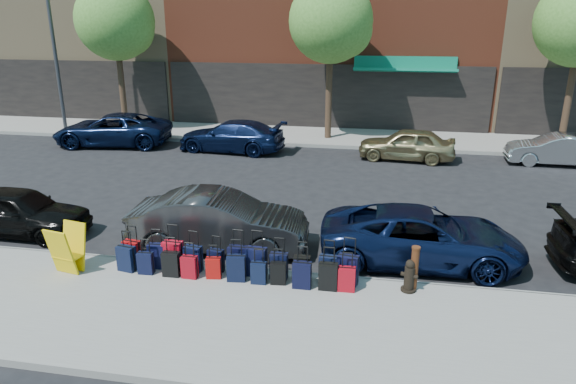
% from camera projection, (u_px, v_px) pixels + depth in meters
% --- Properties ---
extents(ground, '(120.00, 120.00, 0.00)m').
position_uv_depth(ground, '(280.00, 207.00, 16.13)').
color(ground, black).
rests_on(ground, ground).
extents(sidewalk_near, '(60.00, 4.00, 0.15)m').
position_uv_depth(sidewalk_near, '(215.00, 317.00, 10.05)').
color(sidewalk_near, gray).
rests_on(sidewalk_near, ground).
extents(sidewalk_far, '(60.00, 4.00, 0.15)m').
position_uv_depth(sidewalk_far, '(319.00, 136.00, 25.42)').
color(sidewalk_far, gray).
rests_on(sidewalk_far, ground).
extents(curb_near, '(60.00, 0.08, 0.15)m').
position_uv_depth(curb_near, '(242.00, 270.00, 11.93)').
color(curb_near, gray).
rests_on(curb_near, ground).
extents(curb_far, '(60.00, 0.08, 0.15)m').
position_uv_depth(curb_far, '(313.00, 146.00, 23.54)').
color(curb_far, gray).
rests_on(curb_far, ground).
extents(tree_left, '(3.80, 3.80, 7.27)m').
position_uv_depth(tree_left, '(118.00, 23.00, 24.91)').
color(tree_left, black).
rests_on(tree_left, sidewalk_far).
extents(tree_center, '(3.80, 3.80, 7.27)m').
position_uv_depth(tree_center, '(334.00, 23.00, 23.13)').
color(tree_center, black).
rests_on(tree_center, sidewalk_far).
extents(streetlight, '(2.59, 0.18, 8.00)m').
position_uv_depth(streetlight, '(57.00, 39.00, 24.99)').
color(streetlight, '#333338').
rests_on(streetlight, sidewalk_far).
extents(suitcase_front_0, '(0.44, 0.29, 0.97)m').
position_uv_depth(suitcase_front_0, '(132.00, 253.00, 11.93)').
color(suitcase_front_0, '#A30A0C').
rests_on(suitcase_front_0, sidewalk_near).
extents(suitcase_front_1, '(0.40, 0.24, 0.94)m').
position_uv_depth(suitcase_front_1, '(157.00, 256.00, 11.81)').
color(suitcase_front_1, black).
rests_on(suitcase_front_1, sidewalk_near).
extents(suitcase_front_2, '(0.46, 0.27, 1.07)m').
position_uv_depth(suitcase_front_2, '(173.00, 255.00, 11.75)').
color(suitcase_front_2, '#B20B1B').
rests_on(suitcase_front_2, sidewalk_near).
extents(suitcase_front_3, '(0.42, 0.27, 0.96)m').
position_uv_depth(suitcase_front_3, '(193.00, 258.00, 11.67)').
color(suitcase_front_3, black).
rests_on(suitcase_front_3, sidewalk_near).
extents(suitcase_front_4, '(0.38, 0.26, 0.86)m').
position_uv_depth(suitcase_front_4, '(216.00, 260.00, 11.64)').
color(suitcase_front_4, black).
rests_on(suitcase_front_4, sidewalk_near).
extents(suitcase_front_5, '(0.44, 0.25, 1.04)m').
position_uv_depth(suitcase_front_5, '(238.00, 260.00, 11.54)').
color(suitcase_front_5, black).
rests_on(suitcase_front_5, sidewalk_near).
extents(suitcase_front_6, '(0.46, 0.27, 1.06)m').
position_uv_depth(suitcase_front_6, '(257.00, 262.00, 11.44)').
color(suitcase_front_6, black).
rests_on(suitcase_front_6, sidewalk_near).
extents(suitcase_front_7, '(0.40, 0.23, 0.95)m').
position_uv_depth(suitcase_front_7, '(279.00, 266.00, 11.33)').
color(suitcase_front_7, black).
rests_on(suitcase_front_7, sidewalk_near).
extents(suitcase_front_8, '(0.36, 0.21, 0.87)m').
position_uv_depth(suitcase_front_8, '(302.00, 267.00, 11.30)').
color(suitcase_front_8, black).
rests_on(suitcase_front_8, sidewalk_near).
extents(suitcase_front_9, '(0.41, 0.24, 0.95)m').
position_uv_depth(suitcase_front_9, '(328.00, 268.00, 11.21)').
color(suitcase_front_9, black).
rests_on(suitcase_front_9, sidewalk_near).
extents(suitcase_front_10, '(0.48, 0.32, 1.06)m').
position_uv_depth(suitcase_front_10, '(348.00, 270.00, 11.08)').
color(suitcase_front_10, black).
rests_on(suitcase_front_10, sidewalk_near).
extents(suitcase_back_0, '(0.44, 0.30, 0.95)m').
position_uv_depth(suitcase_back_0, '(127.00, 258.00, 11.68)').
color(suitcase_back_0, black).
rests_on(suitcase_back_0, sidewalk_near).
extents(suitcase_back_1, '(0.35, 0.21, 0.82)m').
position_uv_depth(suitcase_back_1, '(146.00, 263.00, 11.55)').
color(suitcase_back_1, black).
rests_on(suitcase_back_1, sidewalk_near).
extents(suitcase_back_2, '(0.39, 0.23, 0.91)m').
position_uv_depth(suitcase_back_2, '(171.00, 264.00, 11.44)').
color(suitcase_back_2, black).
rests_on(suitcase_back_2, sidewalk_near).
extents(suitcase_back_3, '(0.35, 0.21, 0.83)m').
position_uv_depth(suitcase_back_3, '(189.00, 267.00, 11.36)').
color(suitcase_back_3, maroon).
rests_on(suitcase_back_3, sidewalk_near).
extents(suitcase_back_4, '(0.35, 0.23, 0.78)m').
position_uv_depth(suitcase_back_4, '(214.00, 268.00, 11.36)').
color(suitcase_back_4, '#A50D0A').
rests_on(suitcase_back_4, sidewalk_near).
extents(suitcase_back_5, '(0.42, 0.28, 0.96)m').
position_uv_depth(suitcase_back_5, '(236.00, 268.00, 11.23)').
color(suitcase_back_5, black).
rests_on(suitcase_back_5, sidewalk_near).
extents(suitcase_back_6, '(0.34, 0.20, 0.79)m').
position_uv_depth(suitcase_back_6, '(259.00, 273.00, 11.13)').
color(suitcase_back_6, black).
rests_on(suitcase_back_6, sidewalk_near).
extents(suitcase_back_7, '(0.35, 0.22, 0.80)m').
position_uv_depth(suitcase_back_7, '(278.00, 273.00, 11.10)').
color(suitcase_back_7, black).
rests_on(suitcase_back_7, sidewalk_near).
extents(suitcase_back_8, '(0.39, 0.23, 0.94)m').
position_uv_depth(suitcase_back_8, '(302.00, 275.00, 10.93)').
color(suitcase_back_8, black).
rests_on(suitcase_back_8, sidewalk_near).
extents(suitcase_back_9, '(0.40, 0.23, 0.95)m').
position_uv_depth(suitcase_back_9, '(328.00, 276.00, 10.86)').
color(suitcase_back_9, black).
rests_on(suitcase_back_9, sidewalk_near).
extents(suitcase_back_10, '(0.37, 0.22, 0.86)m').
position_uv_depth(suitcase_back_10, '(347.00, 279.00, 10.81)').
color(suitcase_back_10, '#A00A16').
rests_on(suitcase_back_10, sidewalk_near).
extents(fire_hydrant, '(0.37, 0.32, 0.72)m').
position_uv_depth(fire_hydrant, '(409.00, 277.00, 10.78)').
color(fire_hydrant, black).
rests_on(fire_hydrant, sidewalk_near).
extents(bollard, '(0.18, 0.18, 1.00)m').
position_uv_depth(bollard, '(414.00, 268.00, 10.76)').
color(bollard, '#38190C').
rests_on(bollard, sidewalk_near).
extents(display_rack, '(0.73, 0.79, 1.10)m').
position_uv_depth(display_rack, '(68.00, 249.00, 11.55)').
color(display_rack, yellow).
rests_on(display_rack, sidewalk_near).
extents(car_near_0, '(3.87, 1.64, 1.31)m').
position_uv_depth(car_near_0, '(19.00, 211.00, 13.94)').
color(car_near_0, black).
rests_on(car_near_0, ground).
extents(car_near_1, '(4.58, 1.85, 1.48)m').
position_uv_depth(car_near_1, '(219.00, 222.00, 13.00)').
color(car_near_1, '#313133').
rests_on(car_near_1, ground).
extents(car_near_2, '(4.85, 2.30, 1.34)m').
position_uv_depth(car_near_2, '(421.00, 236.00, 12.31)').
color(car_near_2, '#0D183C').
rests_on(car_near_2, ground).
extents(car_far_0, '(5.56, 3.09, 1.47)m').
position_uv_depth(car_far_0, '(112.00, 130.00, 23.76)').
color(car_far_0, '#0B1633').
rests_on(car_far_0, ground).
extents(car_far_1, '(4.91, 2.40, 1.37)m').
position_uv_depth(car_far_1, '(231.00, 136.00, 22.70)').
color(car_far_1, '#0C1738').
rests_on(car_far_1, ground).
extents(car_far_2, '(4.06, 1.94, 1.34)m').
position_uv_depth(car_far_2, '(407.00, 144.00, 21.30)').
color(car_far_2, '#998B5E').
rests_on(car_far_2, ground).
extents(car_far_3, '(3.82, 1.43, 1.25)m').
position_uv_depth(car_far_3, '(556.00, 150.00, 20.60)').
color(car_far_3, '#B1B4B8').
rests_on(car_far_3, ground).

